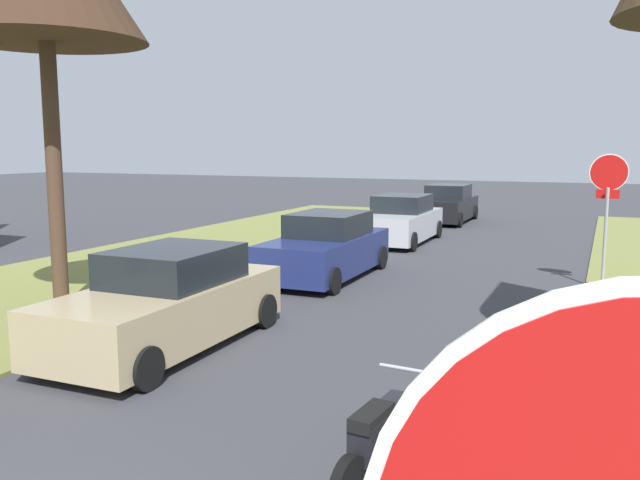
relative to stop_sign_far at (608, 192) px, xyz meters
The scene contains 7 objects.
stop_sign_far is the anchor object (origin of this frame).
parked_sedan_tan 9.75m from the stop_sign_far, 130.69° to the right, with size 1.96×4.41×1.57m.
parked_sedan_navy 6.48m from the stop_sign_far, 169.78° to the right, with size 1.96×4.41×1.57m.
parked_sedan_silver 8.33m from the stop_sign_far, 139.75° to the left, with size 1.96×4.41×1.57m.
parked_sedan_black 13.48m from the stop_sign_far, 117.56° to the left, with size 1.96×4.41×1.57m.
parked_motorcycle 10.41m from the stop_sign_far, 100.06° to the right, with size 0.60×2.05×0.97m.
curbside_mailbox 8.05m from the stop_sign_far, 88.98° to the right, with size 0.22×0.44×1.27m.
Camera 1 is at (3.97, -2.10, 3.17)m, focal length 36.98 mm.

